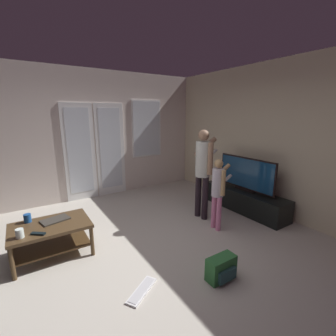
{
  "coord_description": "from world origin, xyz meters",
  "views": [
    {
      "loc": [
        -1.17,
        -2.47,
        1.85
      ],
      "look_at": [
        0.72,
        0.45,
        1.03
      ],
      "focal_mm": 24.75,
      "sensor_mm": 36.0,
      "label": 1
    }
  ],
  "objects_px": {
    "coffee_table": "(51,233)",
    "person_adult": "(203,166)",
    "loose_keyboard": "(142,290)",
    "tv_stand": "(244,200)",
    "cup_near_edge": "(20,233)",
    "laptop_closed": "(55,220)",
    "backpack": "(222,268)",
    "tv_remote_black": "(38,234)",
    "person_child": "(218,188)",
    "cup_by_laptop": "(27,218)",
    "flat_screen_tv": "(246,174)"
  },
  "relations": [
    {
      "from": "flat_screen_tv",
      "to": "person_child",
      "type": "bearing_deg",
      "value": -165.27
    },
    {
      "from": "loose_keyboard",
      "to": "cup_by_laptop",
      "type": "bearing_deg",
      "value": 122.53
    },
    {
      "from": "flat_screen_tv",
      "to": "cup_by_laptop",
      "type": "relative_size",
      "value": 10.99
    },
    {
      "from": "coffee_table",
      "to": "backpack",
      "type": "distance_m",
      "value": 2.2
    },
    {
      "from": "cup_near_edge",
      "to": "laptop_closed",
      "type": "bearing_deg",
      "value": 33.43
    },
    {
      "from": "backpack",
      "to": "cup_by_laptop",
      "type": "bearing_deg",
      "value": 134.99
    },
    {
      "from": "cup_near_edge",
      "to": "cup_by_laptop",
      "type": "relative_size",
      "value": 0.97
    },
    {
      "from": "tv_stand",
      "to": "person_adult",
      "type": "xyz_separation_m",
      "value": [
        -0.91,
        0.21,
        0.75
      ]
    },
    {
      "from": "flat_screen_tv",
      "to": "loose_keyboard",
      "type": "height_order",
      "value": "flat_screen_tv"
    },
    {
      "from": "flat_screen_tv",
      "to": "person_child",
      "type": "distance_m",
      "value": 1.03
    },
    {
      "from": "coffee_table",
      "to": "cup_by_laptop",
      "type": "bearing_deg",
      "value": 135.59
    },
    {
      "from": "person_child",
      "to": "loose_keyboard",
      "type": "xyz_separation_m",
      "value": [
        -1.66,
        -0.59,
        -0.69
      ]
    },
    {
      "from": "person_adult",
      "to": "cup_by_laptop",
      "type": "xyz_separation_m",
      "value": [
        -2.68,
        0.42,
        -0.45
      ]
    },
    {
      "from": "coffee_table",
      "to": "person_adult",
      "type": "relative_size",
      "value": 0.6
    },
    {
      "from": "coffee_table",
      "to": "laptop_closed",
      "type": "relative_size",
      "value": 2.8
    },
    {
      "from": "loose_keyboard",
      "to": "cup_near_edge",
      "type": "relative_size",
      "value": 4.06
    },
    {
      "from": "laptop_closed",
      "to": "person_adult",
      "type": "bearing_deg",
      "value": -20.66
    },
    {
      "from": "tv_stand",
      "to": "laptop_closed",
      "type": "relative_size",
      "value": 5.02
    },
    {
      "from": "cup_by_laptop",
      "to": "flat_screen_tv",
      "type": "bearing_deg",
      "value": -9.83
    },
    {
      "from": "tv_remote_black",
      "to": "cup_near_edge",
      "type": "bearing_deg",
      "value": -150.55
    },
    {
      "from": "coffee_table",
      "to": "cup_near_edge",
      "type": "height_order",
      "value": "cup_near_edge"
    },
    {
      "from": "backpack",
      "to": "tv_remote_black",
      "type": "distance_m",
      "value": 2.19
    },
    {
      "from": "flat_screen_tv",
      "to": "person_adult",
      "type": "xyz_separation_m",
      "value": [
        -0.91,
        0.2,
        0.23
      ]
    },
    {
      "from": "person_child",
      "to": "cup_near_edge",
      "type": "relative_size",
      "value": 10.75
    },
    {
      "from": "tv_stand",
      "to": "laptop_closed",
      "type": "distance_m",
      "value": 3.32
    },
    {
      "from": "tv_remote_black",
      "to": "person_child",
      "type": "bearing_deg",
      "value": 28.63
    },
    {
      "from": "person_adult",
      "to": "backpack",
      "type": "distance_m",
      "value": 1.83
    },
    {
      "from": "coffee_table",
      "to": "person_child",
      "type": "xyz_separation_m",
      "value": [
        2.36,
        -0.65,
        0.38
      ]
    },
    {
      "from": "loose_keyboard",
      "to": "tv_remote_black",
      "type": "xyz_separation_m",
      "value": [
        -0.85,
        1.03,
        0.45
      ]
    },
    {
      "from": "flat_screen_tv",
      "to": "tv_remote_black",
      "type": "height_order",
      "value": "flat_screen_tv"
    },
    {
      "from": "person_adult",
      "to": "backpack",
      "type": "bearing_deg",
      "value": -123.05
    },
    {
      "from": "coffee_table",
      "to": "tv_stand",
      "type": "distance_m",
      "value": 3.38
    },
    {
      "from": "backpack",
      "to": "cup_near_edge",
      "type": "relative_size",
      "value": 3.25
    },
    {
      "from": "backpack",
      "to": "laptop_closed",
      "type": "relative_size",
      "value": 1.03
    },
    {
      "from": "backpack",
      "to": "person_adult",
      "type": "bearing_deg",
      "value": 56.95
    },
    {
      "from": "tv_stand",
      "to": "cup_by_laptop",
      "type": "bearing_deg",
      "value": 170.12
    },
    {
      "from": "person_child",
      "to": "cup_near_edge",
      "type": "distance_m",
      "value": 2.74
    },
    {
      "from": "cup_near_edge",
      "to": "person_child",
      "type": "bearing_deg",
      "value": -9.93
    },
    {
      "from": "laptop_closed",
      "to": "tv_remote_black",
      "type": "xyz_separation_m",
      "value": [
        -0.22,
        -0.3,
        0.0
      ]
    },
    {
      "from": "loose_keyboard",
      "to": "cup_near_edge",
      "type": "distance_m",
      "value": 1.56
    },
    {
      "from": "tv_stand",
      "to": "person_child",
      "type": "distance_m",
      "value": 1.14
    },
    {
      "from": "loose_keyboard",
      "to": "tv_stand",
      "type": "bearing_deg",
      "value": 17.67
    },
    {
      "from": "loose_keyboard",
      "to": "cup_by_laptop",
      "type": "xyz_separation_m",
      "value": [
        -0.94,
        1.47,
        0.49
      ]
    },
    {
      "from": "tv_stand",
      "to": "person_adult",
      "type": "distance_m",
      "value": 1.2
    },
    {
      "from": "person_adult",
      "to": "loose_keyboard",
      "type": "distance_m",
      "value": 2.25
    },
    {
      "from": "backpack",
      "to": "laptop_closed",
      "type": "xyz_separation_m",
      "value": [
        -1.48,
        1.64,
        0.32
      ]
    },
    {
      "from": "flat_screen_tv",
      "to": "laptop_closed",
      "type": "distance_m",
      "value": 3.32
    },
    {
      "from": "laptop_closed",
      "to": "coffee_table",
      "type": "bearing_deg",
      "value": -143.42
    },
    {
      "from": "laptop_closed",
      "to": "cup_by_laptop",
      "type": "height_order",
      "value": "cup_by_laptop"
    },
    {
      "from": "backpack",
      "to": "person_child",
      "type": "bearing_deg",
      "value": 48.35
    }
  ]
}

